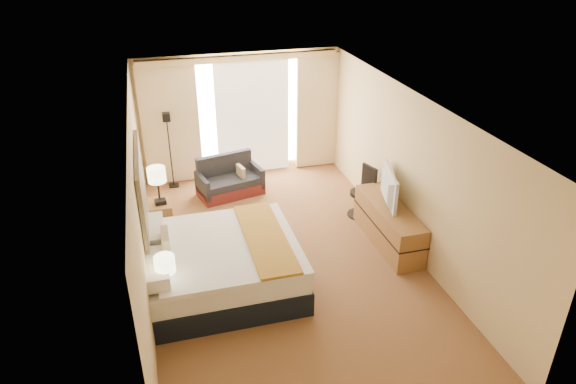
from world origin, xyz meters
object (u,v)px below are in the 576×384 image
object	(u,v)px
television	(384,187)
nightstand_right	(160,216)
bed	(222,265)
lamp_right	(157,175)
loveseat	(230,182)
floor_lamp	(168,135)
media_dresser	(388,225)
nightstand_left	(169,306)
lamp_left	(165,265)
desk_chair	(363,194)

from	to	relation	value
television	nightstand_right	bearing A→B (deg)	86.04
bed	lamp_right	xyz separation A→B (m)	(-0.77, 1.94, 0.66)
bed	loveseat	xyz separation A→B (m)	(0.61, 2.98, -0.13)
bed	floor_lamp	world-z (taller)	floor_lamp
floor_lamp	television	distance (m)	4.46
loveseat	media_dresser	bearing A→B (deg)	-61.22
nightstand_left	lamp_right	size ratio (longest dim) A/B	0.85
lamp_left	lamp_right	distance (m)	2.59
lamp_right	loveseat	bearing A→B (deg)	36.73
floor_lamp	lamp_right	bearing A→B (deg)	-100.43
nightstand_left	television	xyz separation A→B (m)	(3.65, 1.23, 0.71)
bed	lamp_right	world-z (taller)	lamp_right
lamp_right	television	xyz separation A→B (m)	(3.61, -1.31, -0.07)
desk_chair	nightstand_left	bearing A→B (deg)	-168.00
loveseat	lamp_right	xyz separation A→B (m)	(-1.39, -1.03, 0.80)
nightstand_left	loveseat	xyz separation A→B (m)	(1.42, 3.57, -0.02)
floor_lamp	loveseat	bearing A→B (deg)	-31.06
media_dresser	bed	xyz separation A→B (m)	(-2.89, -0.46, 0.04)
floor_lamp	lamp_left	xyz separation A→B (m)	(-0.33, -4.27, -0.14)
media_dresser	desk_chair	bearing A→B (deg)	91.73
bed	desk_chair	distance (m)	3.22
media_dresser	television	bearing A→B (deg)	105.62
loveseat	lamp_left	xyz separation A→B (m)	(-1.41, -3.62, 0.72)
floor_lamp	lamp_left	size ratio (longest dim) A/B	2.85
nightstand_right	loveseat	xyz separation A→B (m)	(1.42, 1.07, -0.02)
nightstand_right	desk_chair	xyz separation A→B (m)	(3.67, -0.43, 0.15)
nightstand_left	television	size ratio (longest dim) A/B	0.55
nightstand_right	lamp_right	size ratio (longest dim) A/B	0.85
nightstand_right	loveseat	bearing A→B (deg)	36.99
nightstand_right	media_dresser	xyz separation A→B (m)	(3.70, -1.45, 0.07)
nightstand_right	television	xyz separation A→B (m)	(3.65, -1.27, 0.71)
floor_lamp	desk_chair	world-z (taller)	floor_lamp
media_dresser	lamp_left	distance (m)	3.90
nightstand_right	floor_lamp	bearing A→B (deg)	78.63
desk_chair	lamp_right	bearing A→B (deg)	155.24
media_dresser	desk_chair	world-z (taller)	desk_chair
nightstand_left	television	world-z (taller)	television
nightstand_left	nightstand_right	size ratio (longest dim) A/B	1.00
media_dresser	nightstand_right	bearing A→B (deg)	158.60
nightstand_left	nightstand_right	bearing A→B (deg)	90.00
floor_lamp	lamp_right	size ratio (longest dim) A/B	2.44
floor_lamp	television	xyz separation A→B (m)	(3.30, -2.99, -0.14)
floor_lamp	desk_chair	bearing A→B (deg)	-32.90
nightstand_right	nightstand_left	bearing A→B (deg)	-90.00
floor_lamp	lamp_left	world-z (taller)	floor_lamp
media_dresser	floor_lamp	xyz separation A→B (m)	(-3.35, 3.17, 0.77)
media_dresser	bed	size ratio (longest dim) A/B	0.82
nightstand_right	media_dresser	bearing A→B (deg)	-21.40
nightstand_left	loveseat	distance (m)	3.84
television	lamp_right	bearing A→B (deg)	85.34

